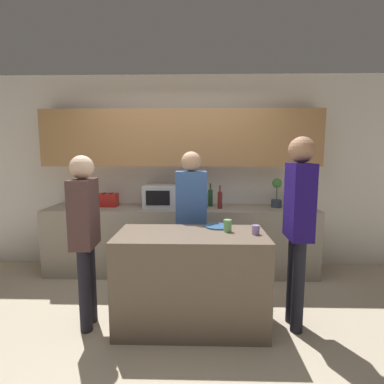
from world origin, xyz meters
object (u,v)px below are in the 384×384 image
plate_on_island (218,226)px  person_left (299,216)px  microwave (163,196)px  person_right (191,212)px  potted_plant (277,193)px  bottle_1 (210,198)px  bottle_2 (220,200)px  person_center (85,228)px  cup_1 (228,226)px  cup_0 (256,230)px  bottle_0 (205,200)px  toaster (108,200)px

plate_on_island → person_left: 0.77m
microwave → person_right: 0.85m
microwave → plate_on_island: 1.30m
potted_plant → bottle_1: potted_plant is taller
bottle_2 → person_center: (-1.31, -1.27, -0.06)m
plate_on_island → cup_1: size_ratio=2.28×
cup_0 → person_center: (-1.56, -0.03, 0.01)m
bottle_0 → cup_1: bearing=-80.7°
toaster → person_center: size_ratio=0.16×
plate_on_island → cup_0: (0.33, -0.26, 0.04)m
microwave → bottle_2: bearing=-9.0°
toaster → person_left: 2.54m
cup_0 → cup_1: cup_1 is taller
toaster → bottle_0: bearing=-4.2°
bottle_0 → bottle_1: bottle_1 is taller
toaster → potted_plant: (2.30, 0.00, 0.11)m
potted_plant → cup_1: potted_plant is taller
person_right → plate_on_island: bearing=125.9°
microwave → plate_on_island: (0.68, -1.11, -0.14)m
microwave → bottle_0: 0.57m
bottle_2 → person_left: size_ratio=0.17×
cup_1 → person_right: 0.64m
cup_0 → person_right: bearing=134.3°
bottle_0 → cup_0: (0.44, -1.27, -0.07)m
potted_plant → toaster: bearing=180.0°
potted_plant → plate_on_island: bearing=-127.7°
potted_plant → bottle_1: size_ratio=1.25×
bottle_1 → person_center: 1.87m
plate_on_island → person_center: person_center is taller
cup_0 → cup_1: size_ratio=0.75×
bottle_1 → bottle_0: bearing=-118.7°
microwave → person_right: person_right is taller
bottle_1 → person_right: size_ratio=0.19×
cup_0 → bottle_0: bearing=109.1°
cup_1 → bottle_0: bearing=99.3°
cup_0 → toaster: bearing=142.3°
bottle_0 → person_left: person_left is taller
cup_0 → person_right: size_ratio=0.05×
bottle_1 → person_center: bearing=-129.7°
bottle_0 → person_center: (-1.12, -1.30, -0.06)m
potted_plant → person_left: size_ratio=0.22×
cup_1 → cup_0: bearing=-20.0°
toaster → bottle_2: (1.52, -0.12, 0.03)m
person_center → cup_0: bearing=87.9°
bottle_1 → plate_on_island: bottle_1 is taller
person_left → person_center: (-1.94, -0.04, -0.11)m
cup_1 → person_right: bearing=124.0°
cup_1 → plate_on_island: bearing=115.2°
cup_0 → person_center: size_ratio=0.05×
microwave → toaster: 0.77m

